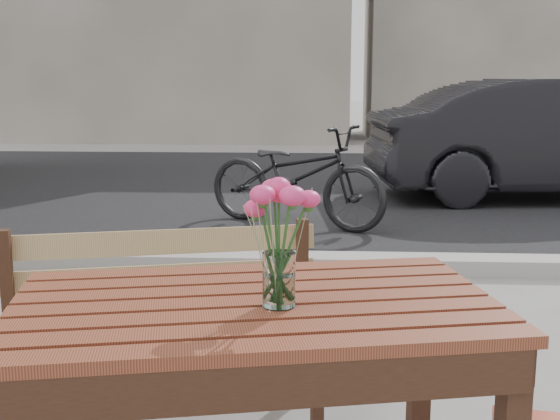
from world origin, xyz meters
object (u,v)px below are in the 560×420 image
object	(u,v)px
main_table	(255,346)
bicycle	(296,175)
main_vase	(279,227)
parked_car	(553,139)

from	to	relation	value
main_table	bicycle	world-z (taller)	bicycle
main_vase	bicycle	bearing A→B (deg)	91.45
parked_car	bicycle	bearing A→B (deg)	115.15
bicycle	main_table	bearing A→B (deg)	-153.42
parked_car	bicycle	world-z (taller)	parked_car
parked_car	main_vase	bearing A→B (deg)	151.18
main_vase	parked_car	distance (m)	7.01
main_table	parked_car	bearing A→B (deg)	54.51
parked_car	bicycle	xyz separation A→B (m)	(-2.88, -1.71, -0.20)
main_table	bicycle	bearing A→B (deg)	79.03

